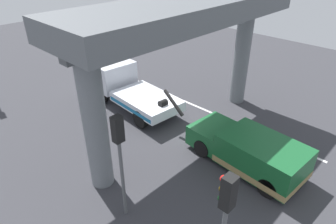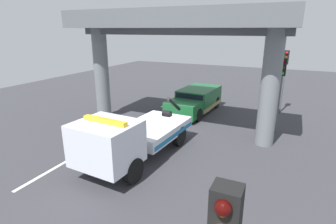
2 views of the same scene
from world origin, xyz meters
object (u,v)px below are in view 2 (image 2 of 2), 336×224
at_px(tow_truck_white, 129,137).
at_px(towed_van_green, 196,101).
at_px(traffic_light_near, 285,68).
at_px(traffic_light_far, 282,80).

relative_size(tow_truck_white, towed_van_green, 1.37).
bearing_deg(towed_van_green, traffic_light_near, 111.60).
relative_size(towed_van_green, traffic_light_near, 1.24).
xyz_separation_m(tow_truck_white, traffic_light_near, (-10.60, 5.50, 1.92)).
distance_m(traffic_light_near, traffic_light_far, 4.00).
distance_m(tow_truck_white, towed_van_green, 8.45).
bearing_deg(traffic_light_far, tow_truck_white, -39.81).
xyz_separation_m(tow_truck_white, traffic_light_far, (-6.59, 5.50, 1.82)).
xyz_separation_m(towed_van_green, traffic_light_far, (1.85, 5.44, 2.24)).
relative_size(tow_truck_white, traffic_light_near, 1.71).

